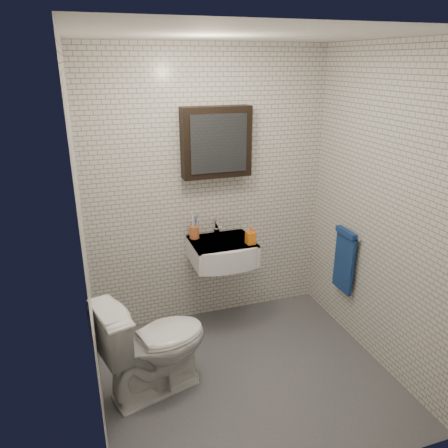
# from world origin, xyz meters

# --- Properties ---
(ground) EXTENTS (2.20, 2.00, 0.01)m
(ground) POSITION_xyz_m (0.00, 0.00, 0.01)
(ground) COLOR #505258
(ground) RESTS_ON ground
(room_shell) EXTENTS (2.22, 2.02, 2.51)m
(room_shell) POSITION_xyz_m (0.00, 0.00, 1.47)
(room_shell) COLOR silver
(room_shell) RESTS_ON ground
(washbasin) EXTENTS (0.55, 0.50, 0.20)m
(washbasin) POSITION_xyz_m (0.05, 0.73, 0.76)
(washbasin) COLOR white
(washbasin) RESTS_ON room_shell
(faucet) EXTENTS (0.06, 0.20, 0.15)m
(faucet) POSITION_xyz_m (0.05, 0.93, 0.92)
(faucet) COLOR silver
(faucet) RESTS_ON washbasin
(mirror_cabinet) EXTENTS (0.60, 0.15, 0.60)m
(mirror_cabinet) POSITION_xyz_m (0.05, 0.93, 1.70)
(mirror_cabinet) COLOR black
(mirror_cabinet) RESTS_ON room_shell
(towel_rail) EXTENTS (0.09, 0.30, 0.58)m
(towel_rail) POSITION_xyz_m (1.04, 0.35, 0.72)
(towel_rail) COLOR silver
(towel_rail) RESTS_ON room_shell
(toothbrush_cup) EXTENTS (0.11, 0.11, 0.25)m
(toothbrush_cup) POSITION_xyz_m (-0.16, 0.92, 0.91)
(toothbrush_cup) COLOR #C16130
(toothbrush_cup) RESTS_ON washbasin
(soap_bottle) EXTENTS (0.08, 0.08, 0.17)m
(soap_bottle) POSITION_xyz_m (0.27, 0.64, 0.93)
(soap_bottle) COLOR orange
(soap_bottle) RESTS_ON washbasin
(toilet) EXTENTS (0.89, 0.66, 0.82)m
(toilet) POSITION_xyz_m (-0.70, 0.09, 0.41)
(toilet) COLOR white
(toilet) RESTS_ON ground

